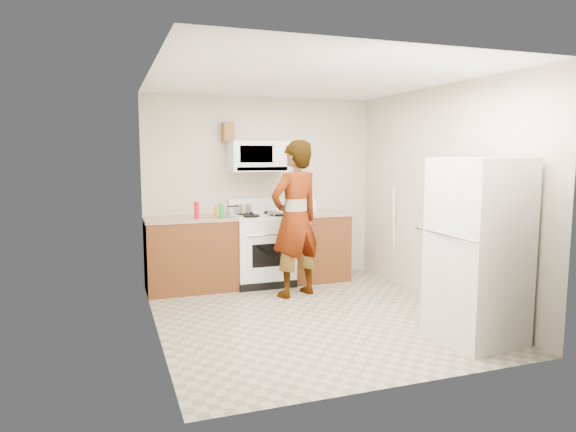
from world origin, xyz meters
name	(u,v)px	position (x,y,z in m)	size (l,w,h in m)	color
floor	(310,315)	(0.00, 0.00, 0.00)	(3.60, 3.60, 0.00)	gray
back_wall	(262,189)	(0.00, 1.79, 1.25)	(3.20, 0.02, 2.50)	beige
right_wall	(439,196)	(1.59, 0.00, 1.25)	(0.02, 3.60, 2.50)	beige
cabinet_left	(191,255)	(-1.04, 1.49, 0.45)	(1.12, 0.62, 0.90)	brown
counter_left	(190,219)	(-1.04, 1.49, 0.92)	(1.14, 0.64, 0.04)	gray
cabinet_right	(316,247)	(0.68, 1.49, 0.45)	(0.80, 0.62, 0.90)	brown
counter_right	(316,214)	(0.68, 1.49, 0.92)	(0.82, 0.64, 0.04)	gray
gas_range	(262,248)	(-0.10, 1.48, 0.49)	(0.76, 0.65, 1.13)	white
microwave	(258,156)	(-0.10, 1.61, 1.70)	(0.76, 0.38, 0.40)	white
person	(295,219)	(0.12, 0.80, 0.95)	(0.69, 0.45, 1.90)	tan
fridge	(478,251)	(1.17, -1.19, 0.85)	(0.70, 0.70, 1.70)	beige
kettle	(312,205)	(0.69, 1.64, 1.02)	(0.14, 0.14, 0.16)	white
jug	(228,132)	(-0.50, 1.67, 2.02)	(0.14, 0.14, 0.24)	brown
saucepan	(244,209)	(-0.30, 1.62, 1.01)	(0.20, 0.20, 0.11)	#B2B2B7
tray	(279,213)	(0.10, 1.37, 0.96)	(0.25, 0.16, 0.05)	silver
bottle_spray	(197,210)	(-0.98, 1.34, 1.04)	(0.06, 0.06, 0.21)	red
bottle_hot_sauce	(216,211)	(-0.71, 1.44, 1.01)	(0.05, 0.05, 0.15)	orange
bottle_green_cap	(221,211)	(-0.69, 1.25, 1.03)	(0.06, 0.06, 0.19)	#1A8F28
pot_lid	(227,216)	(-0.58, 1.38, 0.94)	(0.27, 0.27, 0.01)	silver
broom	(394,235)	(1.59, 0.95, 0.65)	(0.03, 0.03, 1.30)	white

